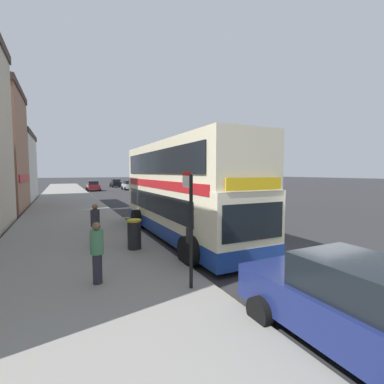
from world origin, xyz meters
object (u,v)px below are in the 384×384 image
object	(u,v)px
double_decker_bus	(181,193)
parked_car_black_kerbside	(116,183)
parked_car_navy_far	(357,307)
parked_car_silver_distant	(129,185)
parked_car_maroon_behind	(93,186)
pedestrian_waiting_near_sign	(97,250)
litter_bin	(134,234)
pedestrian_further_back	(95,224)
bus_stop_sign	(190,221)

from	to	relation	value
double_decker_bus	parked_car_black_kerbside	size ratio (longest dim) A/B	2.54
parked_car_navy_far	parked_car_silver_distant	world-z (taller)	same
double_decker_bus	parked_car_maroon_behind	world-z (taller)	double_decker_bus
parked_car_maroon_behind	pedestrian_waiting_near_sign	bearing A→B (deg)	82.66
double_decker_bus	parked_car_maroon_behind	size ratio (longest dim) A/B	2.54
parked_car_maroon_behind	litter_bin	xyz separation A→B (m)	(-2.22, -36.83, -0.09)
pedestrian_waiting_near_sign	pedestrian_further_back	xyz separation A→B (m)	(0.35, 3.64, 0.04)
pedestrian_further_back	litter_bin	world-z (taller)	pedestrian_further_back
parked_car_black_kerbside	pedestrian_further_back	world-z (taller)	pedestrian_further_back
parked_car_silver_distant	pedestrian_further_back	size ratio (longest dim) A/B	2.48
double_decker_bus	litter_bin	bearing A→B (deg)	-149.85
pedestrian_waiting_near_sign	parked_car_navy_far	bearing A→B (deg)	-51.69
pedestrian_waiting_near_sign	litter_bin	world-z (taller)	pedestrian_waiting_near_sign
parked_car_maroon_behind	litter_bin	size ratio (longest dim) A/B	3.73
parked_car_navy_far	pedestrian_further_back	xyz separation A→B (m)	(-3.25, 8.20, 0.26)
double_decker_bus	pedestrian_further_back	xyz separation A→B (m)	(-3.91, -0.65, -1.00)
parked_car_navy_far	parked_car_black_kerbside	bearing A→B (deg)	-94.48
parked_car_navy_far	parked_car_black_kerbside	xyz separation A→B (m)	(5.76, 54.40, 0.00)
parked_car_silver_distant	pedestrian_further_back	distance (m)	37.26
bus_stop_sign	pedestrian_further_back	bearing A→B (deg)	109.61
parked_car_black_kerbside	pedestrian_waiting_near_sign	xyz separation A→B (m)	(-9.36, -49.84, 0.22)
bus_stop_sign	parked_car_silver_distant	size ratio (longest dim) A/B	0.70
pedestrian_waiting_near_sign	litter_bin	size ratio (longest dim) A/B	1.45
parked_car_navy_far	parked_car_maroon_behind	bearing A→B (deg)	-88.79
double_decker_bus	parked_car_maroon_behind	distance (m)	35.34
bus_stop_sign	parked_car_navy_far	world-z (taller)	bus_stop_sign
double_decker_bus	parked_car_navy_far	distance (m)	8.97
parked_car_maroon_behind	pedestrian_further_back	xyz separation A→B (m)	(-3.52, -35.96, 0.26)
parked_car_maroon_behind	bus_stop_sign	bearing A→B (deg)	85.74
bus_stop_sign	pedestrian_further_back	world-z (taller)	bus_stop_sign
double_decker_bus	parked_car_black_kerbside	bearing A→B (deg)	83.61
double_decker_bus	bus_stop_sign	size ratio (longest dim) A/B	3.65
pedestrian_waiting_near_sign	pedestrian_further_back	distance (m)	3.66
parked_car_maroon_behind	pedestrian_further_back	bearing A→B (deg)	82.65
pedestrian_further_back	parked_car_black_kerbside	bearing A→B (deg)	78.96
litter_bin	parked_car_black_kerbside	bearing A→B (deg)	80.70
bus_stop_sign	litter_bin	world-z (taller)	bus_stop_sign
parked_car_navy_far	pedestrian_waiting_near_sign	distance (m)	5.82
parked_car_navy_far	litter_bin	xyz separation A→B (m)	(-1.95, 7.34, -0.09)
parked_car_silver_distant	pedestrian_waiting_near_sign	world-z (taller)	pedestrian_waiting_near_sign
litter_bin	parked_car_maroon_behind	bearing A→B (deg)	86.56
bus_stop_sign	pedestrian_further_back	size ratio (longest dim) A/B	1.73
pedestrian_waiting_near_sign	parked_car_maroon_behind	bearing A→B (deg)	84.41
parked_car_navy_far	pedestrian_waiting_near_sign	size ratio (longest dim) A/B	2.58
parked_car_navy_far	pedestrian_further_back	bearing A→B (deg)	-66.81
double_decker_bus	pedestrian_further_back	bearing A→B (deg)	-170.56
bus_stop_sign	parked_car_black_kerbside	distance (m)	51.60
litter_bin	pedestrian_waiting_near_sign	bearing A→B (deg)	-120.85
double_decker_bus	parked_car_silver_distant	size ratio (longest dim) A/B	2.54
double_decker_bus	bus_stop_sign	distance (m)	5.95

